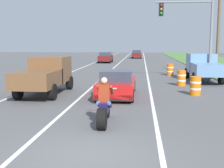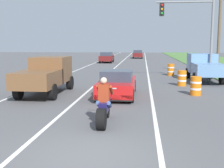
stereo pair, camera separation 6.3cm
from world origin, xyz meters
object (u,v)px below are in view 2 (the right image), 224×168
at_px(construction_barrel_nearest, 196,86).
at_px(traffic_light_mast_near, 195,26).
at_px(construction_barrel_far, 171,70).
at_px(sports_car_red, 117,84).
at_px(pickup_truck_right_shoulder_light_blue, 204,66).
at_px(distant_car_far_ahead, 107,57).
at_px(pickup_truck_left_lane_brown, 46,74).
at_px(distant_car_further_ahead, 138,54).
at_px(motorcycle_with_rider, 104,107).
at_px(construction_barrel_mid, 182,78).

bearing_deg(construction_barrel_nearest, traffic_light_mast_near, 82.02).
bearing_deg(construction_barrel_far, sports_car_red, -110.10).
height_order(pickup_truck_right_shoulder_light_blue, distant_car_far_ahead, pickup_truck_right_shoulder_light_blue).
bearing_deg(pickup_truck_right_shoulder_light_blue, pickup_truck_left_lane_brown, -146.49).
relative_size(traffic_light_mast_near, distant_car_far_ahead, 1.50).
height_order(distant_car_far_ahead, distant_car_further_ahead, same).
height_order(pickup_truck_right_shoulder_light_blue, distant_car_further_ahead, pickup_truck_right_shoulder_light_blue).
height_order(traffic_light_mast_near, distant_car_further_ahead, traffic_light_mast_near).
distance_m(motorcycle_with_rider, pickup_truck_right_shoulder_light_blue, 13.23).
distance_m(pickup_truck_left_lane_brown, construction_barrel_mid, 8.66).
xyz_separation_m(sports_car_red, pickup_truck_left_lane_brown, (-3.89, 0.25, 0.48)).
bearing_deg(motorcycle_with_rider, distant_car_far_ahead, 97.03).
distance_m(motorcycle_with_rider, construction_barrel_nearest, 7.29).
distance_m(motorcycle_with_rider, construction_barrel_far, 15.86).
bearing_deg(motorcycle_with_rider, traffic_light_mast_near, 67.26).
bearing_deg(construction_barrel_nearest, distant_car_further_ahead, 95.64).
bearing_deg(construction_barrel_nearest, construction_barrel_far, 92.57).
bearing_deg(distant_car_far_ahead, traffic_light_mast_near, -66.06).
relative_size(motorcycle_with_rider, construction_barrel_nearest, 2.21).
xyz_separation_m(motorcycle_with_rider, construction_barrel_mid, (3.82, 9.42, -0.09)).
bearing_deg(construction_barrel_nearest, construction_barrel_mid, 94.71).
relative_size(construction_barrel_nearest, distant_car_far_ahead, 0.25).
relative_size(traffic_light_mast_near, construction_barrel_far, 6.00).
relative_size(motorcycle_with_rider, distant_car_further_ahead, 0.55).
bearing_deg(construction_barrel_far, distant_car_further_ahead, 96.65).
height_order(construction_barrel_nearest, construction_barrel_mid, same).
bearing_deg(sports_car_red, distant_car_further_ahead, 89.47).
bearing_deg(distant_car_further_ahead, pickup_truck_left_lane_brown, -96.29).
distance_m(construction_barrel_nearest, construction_barrel_far, 9.40).
xyz_separation_m(construction_barrel_mid, distant_car_far_ahead, (-7.68, 21.94, 0.27)).
relative_size(pickup_truck_right_shoulder_light_blue, construction_barrel_mid, 4.80).
height_order(construction_barrel_mid, distant_car_further_ahead, distant_car_further_ahead).
distance_m(pickup_truck_left_lane_brown, construction_barrel_far, 12.46).
height_order(pickup_truck_left_lane_brown, distant_car_further_ahead, pickup_truck_left_lane_brown).
xyz_separation_m(motorcycle_with_rider, distant_car_further_ahead, (0.34, 44.09, 0.18)).
height_order(construction_barrel_nearest, distant_car_further_ahead, distant_car_further_ahead).
xyz_separation_m(construction_barrel_nearest, construction_barrel_mid, (-0.28, 3.38, 0.00)).
relative_size(sports_car_red, distant_car_further_ahead, 1.08).
bearing_deg(pickup_truck_left_lane_brown, traffic_light_mast_near, 34.70).
relative_size(sports_car_red, construction_barrel_far, 4.30).
relative_size(sports_car_red, construction_barrel_nearest, 4.30).
relative_size(traffic_light_mast_near, distant_car_further_ahead, 1.50).
relative_size(sports_car_red, traffic_light_mast_near, 0.72).
bearing_deg(construction_barrel_far, construction_barrel_nearest, -87.43).
height_order(sports_car_red, construction_barrel_mid, sports_car_red).
xyz_separation_m(sports_car_red, distant_car_further_ahead, (0.36, 38.78, 0.14)).
distance_m(construction_barrel_far, distant_car_far_ahead, 17.63).
relative_size(motorcycle_with_rider, sports_car_red, 0.51).
distance_m(pickup_truck_right_shoulder_light_blue, construction_barrel_far, 4.09).
relative_size(construction_barrel_far, distant_car_far_ahead, 0.25).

